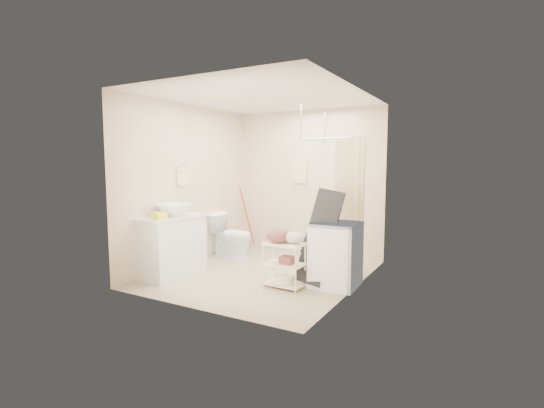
{
  "coord_description": "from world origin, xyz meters",
  "views": [
    {
      "loc": [
        2.93,
        -4.96,
        1.66
      ],
      "look_at": [
        0.01,
        0.25,
        1.04
      ],
      "focal_mm": 26.0,
      "sensor_mm": 36.0,
      "label": 1
    }
  ],
  "objects": [
    {
      "name": "sink",
      "position": [
        -1.12,
        -0.68,
        0.97
      ],
      "size": [
        0.66,
        0.66,
        0.18
      ],
      "primitive_type": "imported",
      "rotation": [
        0.0,
        0.0,
        -0.28
      ],
      "color": "white",
      "rests_on": "vanity"
    },
    {
      "name": "counter_basket",
      "position": [
        -1.06,
        -1.04,
        0.93
      ],
      "size": [
        0.21,
        0.17,
        0.1
      ],
      "primitive_type": "cube",
      "rotation": [
        0.0,
        0.0,
        -0.17
      ],
      "color": "yellow",
      "rests_on": "vanity"
    },
    {
      "name": "mop",
      "position": [
        -1.25,
        1.45,
        0.59
      ],
      "size": [
        0.12,
        0.12,
        1.18
      ],
      "primitive_type": null,
      "rotation": [
        0.0,
        0.0,
        -0.09
      ],
      "color": "red",
      "rests_on": "ground"
    },
    {
      "name": "wall_right",
      "position": [
        1.4,
        0.0,
        1.3
      ],
      "size": [
        0.04,
        3.2,
        2.6
      ],
      "primitive_type": "cube",
      "color": "beige",
      "rests_on": "ground"
    },
    {
      "name": "potted_plant_a",
      "position": [
        0.01,
        1.39,
        0.17
      ],
      "size": [
        0.19,
        0.14,
        0.33
      ],
      "primitive_type": "imported",
      "rotation": [
        0.0,
        0.0,
        0.11
      ],
      "color": "brown",
      "rests_on": "ground"
    },
    {
      "name": "tp_holder",
      "position": [
        -1.36,
        0.05,
        0.72
      ],
      "size": [
        0.08,
        0.12,
        0.14
      ],
      "primitive_type": null,
      "color": "white",
      "rests_on": "wall_left"
    },
    {
      "name": "floor",
      "position": [
        0.0,
        0.0,
        0.0
      ],
      "size": [
        3.2,
        3.2,
        0.0
      ],
      "primitive_type": "plane",
      "color": "tan",
      "rests_on": "ground"
    },
    {
      "name": "shower",
      "position": [
        0.85,
        1.05,
        1.05
      ],
      "size": [
        1.1,
        1.1,
        2.1
      ],
      "primitive_type": null,
      "color": "white",
      "rests_on": "ground"
    },
    {
      "name": "toilet",
      "position": [
        -1.04,
        0.65,
        0.39
      ],
      "size": [
        0.78,
        0.46,
        0.78
      ],
      "primitive_type": "imported",
      "rotation": [
        0.0,
        0.0,
        1.6
      ],
      "color": "white",
      "rests_on": "ground"
    },
    {
      "name": "wall_back",
      "position": [
        0.0,
        1.6,
        1.3
      ],
      "size": [
        2.8,
        0.04,
        2.6
      ],
      "primitive_type": "cube",
      "color": "beige",
      "rests_on": "ground"
    },
    {
      "name": "ironing_board",
      "position": [
        0.95,
        -0.11,
        0.68
      ],
      "size": [
        0.39,
        0.13,
        1.35
      ],
      "primitive_type": null,
      "rotation": [
        0.0,
        0.0,
        -0.05
      ],
      "color": "black",
      "rests_on": "ground"
    },
    {
      "name": "towel_ring",
      "position": [
        -1.38,
        -0.2,
        1.47
      ],
      "size": [
        0.04,
        0.22,
        0.34
      ],
      "primitive_type": null,
      "color": "beige",
      "rests_on": "wall_left"
    },
    {
      "name": "hanging_towel",
      "position": [
        -0.15,
        1.58,
        1.5
      ],
      "size": [
        0.28,
        0.03,
        0.42
      ],
      "primitive_type": "cube",
      "color": "beige",
      "rests_on": "wall_back"
    },
    {
      "name": "shampoo_bottle_b",
      "position": [
        0.71,
        1.51,
        1.41
      ],
      "size": [
        0.11,
        0.11,
        0.19
      ],
      "primitive_type": "imported",
      "rotation": [
        0.0,
        0.0,
        0.41
      ],
      "color": "#445AAD",
      "rests_on": "shower"
    },
    {
      "name": "vanity",
      "position": [
        -1.16,
        -0.7,
        0.44
      ],
      "size": [
        0.6,
        1.03,
        0.88
      ],
      "primitive_type": "cube",
      "rotation": [
        0.0,
        0.0,
        -0.04
      ],
      "color": "silver",
      "rests_on": "ground"
    },
    {
      "name": "wall_front",
      "position": [
        0.0,
        -1.6,
        1.3
      ],
      "size": [
        2.8,
        0.04,
        2.6
      ],
      "primitive_type": "cube",
      "color": "beige",
      "rests_on": "ground"
    },
    {
      "name": "ceiling",
      "position": [
        0.0,
        0.0,
        2.6
      ],
      "size": [
        2.8,
        3.2,
        0.04
      ],
      "primitive_type": "cube",
      "color": "silver",
      "rests_on": "ground"
    },
    {
      "name": "potted_plant_b",
      "position": [
        0.14,
        1.43,
        0.15
      ],
      "size": [
        0.21,
        0.2,
        0.29
      ],
      "primitive_type": "imported",
      "rotation": [
        0.0,
        0.0,
        -0.6
      ],
      "color": "brown",
      "rests_on": "ground"
    },
    {
      "name": "floor_basket",
      "position": [
        -1.07,
        -1.02,
        0.07
      ],
      "size": [
        0.28,
        0.23,
        0.13
      ],
      "primitive_type": "cube",
      "rotation": [
        0.0,
        0.0,
        0.19
      ],
      "color": "yellow",
      "rests_on": "ground"
    },
    {
      "name": "laundry_rack",
      "position": [
        0.56,
        -0.39,
        0.36
      ],
      "size": [
        0.53,
        0.33,
        0.72
      ],
      "primitive_type": null,
      "rotation": [
        0.0,
        0.0,
        -0.04
      ],
      "color": "white",
      "rests_on": "ground"
    },
    {
      "name": "washing_machine",
      "position": [
        1.14,
        -0.0,
        0.43
      ],
      "size": [
        0.61,
        0.63,
        0.87
      ],
      "primitive_type": "cube",
      "rotation": [
        0.0,
        0.0,
        0.04
      ],
      "color": "white",
      "rests_on": "ground"
    },
    {
      "name": "wall_left",
      "position": [
        -1.4,
        0.0,
        1.3
      ],
      "size": [
        0.04,
        3.2,
        2.6
      ],
      "primitive_type": "cube",
      "color": "beige",
      "rests_on": "ground"
    },
    {
      "name": "shampoo_bottle_a",
      "position": [
        0.61,
        1.53,
        1.44
      ],
      "size": [
        0.1,
        0.1,
        0.24
      ],
      "primitive_type": "imported",
      "rotation": [
        0.0,
        0.0,
        0.08
      ],
      "color": "silver",
      "rests_on": "shower"
    }
  ]
}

